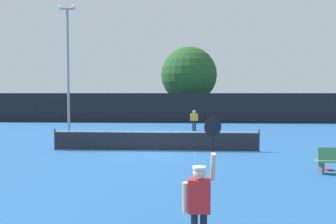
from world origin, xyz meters
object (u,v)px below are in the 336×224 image
(tennis_ball, at_px, (195,154))
(large_tree, at_px, (189,75))
(light_pole, at_px, (68,61))
(parked_car_mid, at_px, (192,111))
(player_receiving, at_px, (194,118))
(parked_car_near, at_px, (100,111))
(spare_racket, at_px, (328,169))
(player_serving, at_px, (200,197))

(tennis_ball, bearing_deg, large_tree, 90.32)
(light_pole, height_order, parked_car_mid, light_pole)
(player_receiving, relative_size, large_tree, 0.20)
(parked_car_near, bearing_deg, large_tree, -11.10)
(spare_racket, xyz_separation_m, parked_car_near, (-14.88, 26.12, 0.76))
(spare_racket, bearing_deg, player_serving, -124.56)
(light_pole, relative_size, parked_car_mid, 2.07)
(light_pole, bearing_deg, player_receiving, 8.75)
(large_tree, height_order, parked_car_near, large_tree)
(player_serving, distance_m, parked_car_near, 34.87)
(tennis_ball, xyz_separation_m, spare_racket, (4.85, -3.02, -0.01))
(parked_car_near, bearing_deg, player_receiving, -54.13)
(tennis_ball, height_order, parked_car_near, parked_car_near)
(tennis_ball, relative_size, parked_car_mid, 0.02)
(tennis_ball, distance_m, parked_car_mid, 24.32)
(player_serving, bearing_deg, parked_car_mid, 89.17)
(player_serving, relative_size, large_tree, 0.31)
(parked_car_near, relative_size, parked_car_mid, 0.98)
(player_receiving, distance_m, spare_racket, 14.11)
(tennis_ball, distance_m, light_pole, 13.54)
(spare_racket, relative_size, parked_car_mid, 0.12)
(large_tree, xyz_separation_m, parked_car_near, (-9.91, 1.47, -3.97))
(player_receiving, relative_size, parked_car_near, 0.36)
(player_serving, xyz_separation_m, large_tree, (0.08, 31.98, 3.70))
(player_serving, bearing_deg, parked_car_near, 106.39)
(player_serving, height_order, light_pole, light_pole)
(spare_racket, height_order, large_tree, large_tree)
(light_pole, xyz_separation_m, parked_car_mid, (9.18, 15.43, -4.33))
(spare_racket, height_order, light_pole, light_pole)
(tennis_ball, bearing_deg, light_pole, 134.99)
(tennis_ball, height_order, spare_racket, tennis_ball)
(player_serving, xyz_separation_m, parked_car_near, (-9.84, 33.45, -0.27))
(player_receiving, distance_m, large_tree, 11.99)
(player_serving, distance_m, light_pole, 21.47)
(spare_racket, distance_m, large_tree, 25.58)
(player_serving, distance_m, large_tree, 32.19)
(player_serving, height_order, tennis_ball, player_serving)
(player_receiving, height_order, spare_racket, player_receiving)
(spare_racket, xyz_separation_m, light_pole, (-13.72, 11.89, 5.09))
(player_receiving, bearing_deg, parked_car_near, -51.47)
(light_pole, xyz_separation_m, large_tree, (8.75, 12.76, -0.36))
(parked_car_near, xyz_separation_m, parked_car_mid, (10.34, 1.20, 0.00))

